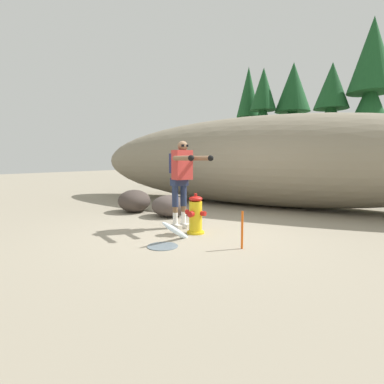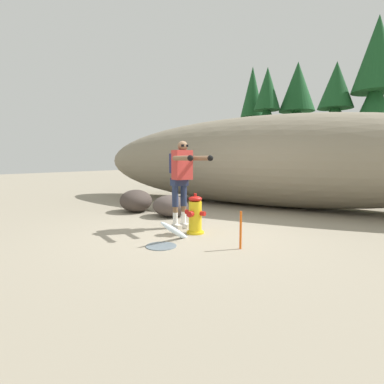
{
  "view_description": "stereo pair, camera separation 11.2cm",
  "coord_description": "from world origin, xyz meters",
  "px_view_note": "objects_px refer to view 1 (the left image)",
  "views": [
    {
      "loc": [
        3.03,
        -5.07,
        1.39
      ],
      "look_at": [
        -0.13,
        0.11,
        0.75
      ],
      "focal_mm": 28.46,
      "sensor_mm": 36.0,
      "label": 1
    },
    {
      "loc": [
        3.13,
        -5.02,
        1.39
      ],
      "look_at": [
        -0.13,
        0.11,
        0.75
      ],
      "focal_mm": 28.46,
      "sensor_mm": 36.0,
      "label": 2
    }
  ],
  "objects_px": {
    "utility_worker": "(182,173)",
    "survey_stake": "(242,230)",
    "boulder_large": "(169,206)",
    "boulder_mid": "(134,201)",
    "fire_hydrant": "(196,215)"
  },
  "relations": [
    {
      "from": "boulder_mid",
      "to": "survey_stake",
      "type": "bearing_deg",
      "value": -24.28
    },
    {
      "from": "utility_worker",
      "to": "boulder_mid",
      "type": "relative_size",
      "value": 1.8
    },
    {
      "from": "fire_hydrant",
      "to": "utility_worker",
      "type": "xyz_separation_m",
      "value": [
        -0.44,
        0.2,
        0.77
      ]
    },
    {
      "from": "utility_worker",
      "to": "boulder_large",
      "type": "bearing_deg",
      "value": 160.48
    },
    {
      "from": "survey_stake",
      "to": "boulder_large",
      "type": "bearing_deg",
      "value": 147.53
    },
    {
      "from": "utility_worker",
      "to": "survey_stake",
      "type": "xyz_separation_m",
      "value": [
        1.58,
        -0.69,
        -0.82
      ]
    },
    {
      "from": "utility_worker",
      "to": "boulder_mid",
      "type": "distance_m",
      "value": 2.56
    },
    {
      "from": "fire_hydrant",
      "to": "survey_stake",
      "type": "bearing_deg",
      "value": -22.97
    },
    {
      "from": "fire_hydrant",
      "to": "utility_worker",
      "type": "relative_size",
      "value": 0.43
    },
    {
      "from": "utility_worker",
      "to": "boulder_large",
      "type": "xyz_separation_m",
      "value": [
        -1.0,
        0.96,
        -0.86
      ]
    },
    {
      "from": "fire_hydrant",
      "to": "utility_worker",
      "type": "height_order",
      "value": "utility_worker"
    },
    {
      "from": "boulder_mid",
      "to": "survey_stake",
      "type": "xyz_separation_m",
      "value": [
        3.78,
        -1.71,
        0.0
      ]
    },
    {
      "from": "boulder_large",
      "to": "boulder_mid",
      "type": "distance_m",
      "value": 1.2
    },
    {
      "from": "boulder_large",
      "to": "boulder_mid",
      "type": "height_order",
      "value": "boulder_mid"
    },
    {
      "from": "boulder_large",
      "to": "fire_hydrant",
      "type": "bearing_deg",
      "value": -38.77
    }
  ]
}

